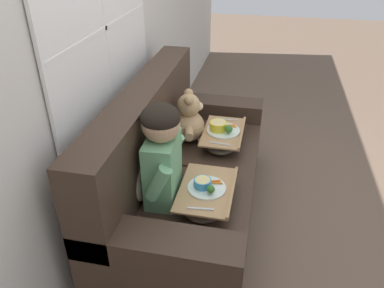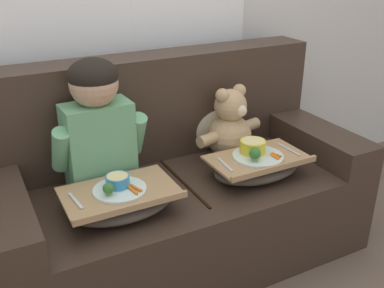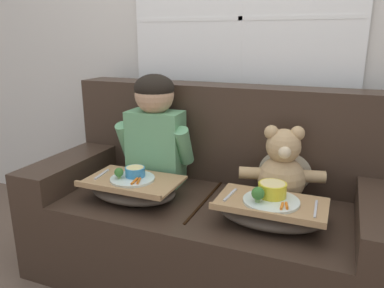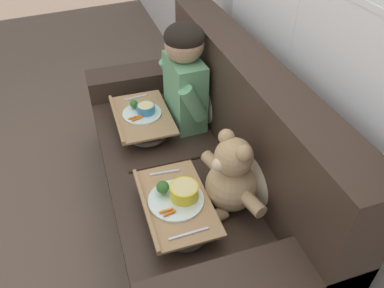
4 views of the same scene
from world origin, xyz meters
name	(u,v)px [view 2 (image 2 of 4)]	position (x,y,z in m)	size (l,w,h in m)	color
ground_plane	(179,253)	(0.00, 0.00, 0.00)	(14.00, 14.00, 0.00)	brown
couch	(172,189)	(0.00, 0.07, 0.35)	(1.84, 0.86, 0.99)	#38281E
throw_pillow_behind_child	(91,141)	(-0.35, 0.24, 0.62)	(0.37, 0.18, 0.38)	#C1B293
throw_pillow_behind_teddy	(215,118)	(0.35, 0.24, 0.62)	(0.34, 0.16, 0.35)	#C1B293
child_figure	(97,120)	(-0.35, 0.09, 0.79)	(0.44, 0.22, 0.61)	#66A370
teddy_bear	(230,128)	(0.35, 0.09, 0.62)	(0.42, 0.30, 0.39)	tan
lap_tray_child	(121,200)	(-0.35, -0.17, 0.51)	(0.48, 0.31, 0.17)	#473D33
lap_tray_teddy	(257,165)	(0.35, -0.16, 0.51)	(0.48, 0.29, 0.18)	#473D33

